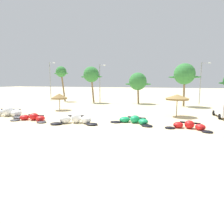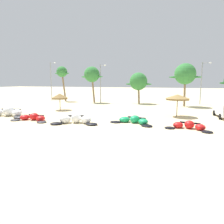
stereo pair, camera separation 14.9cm
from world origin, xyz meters
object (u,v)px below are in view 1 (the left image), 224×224
kite_center (134,120)px  lamppost_west_center (100,82)px  kite_right_of_center (189,126)px  lamppost_west (51,79)px  kite_far_left (6,113)px  beach_umbrella_middle (177,97)px  palm_leftmost (61,73)px  beach_umbrella_near_van (59,96)px  kite_left (32,118)px  palm_left_of_gap (138,82)px  palm_center_left (185,74)px  kite_left_of_center (76,119)px  lamppost_east_center (201,81)px  palm_left (91,75)px

kite_center → lamppost_west_center: size_ratio=0.63×
kite_right_of_center → lamppost_west: (-30.29, 21.84, 4.71)m
kite_center → lamppost_west_center: 22.75m
kite_far_left → beach_umbrella_middle: (21.06, 6.90, 2.02)m
palm_leftmost → beach_umbrella_near_van: bearing=-59.9°
kite_left → palm_left_of_gap: 24.03m
kite_left → lamppost_west_center: 21.81m
palm_center_left → beach_umbrella_middle: bearing=-94.8°
kite_right_of_center → lamppost_west_center: size_ratio=0.56×
kite_left → palm_left_of_gap: bearing=69.9°
kite_left_of_center → palm_center_left: palm_center_left is taller
kite_right_of_center → lamppost_east_center: lamppost_east_center is taller
kite_center → palm_left: bearing=125.1°
lamppost_west → lamppost_west_center: (13.31, -1.55, -0.51)m
kite_center → lamppost_west_center: bearing=120.5°
beach_umbrella_near_van → palm_left: palm_left is taller
beach_umbrella_near_van → palm_center_left: size_ratio=0.34×
kite_left_of_center → lamppost_west: 29.86m
kite_right_of_center → kite_left_of_center: bearing=-175.0°
beach_umbrella_middle → lamppost_west_center: lamppost_west_center is taller
kite_left_of_center → kite_right_of_center: kite_left_of_center is taller
palm_leftmost → palm_left_of_gap: 17.71m
beach_umbrella_middle → lamppost_west_center: bearing=140.0°
kite_center → palm_leftmost: palm_leftmost is taller
lamppost_west_center → palm_leftmost: bearing=177.0°
lamppost_east_center → kite_left_of_center: bearing=-120.8°
lamppost_west → lamppost_east_center: bearing=3.2°
beach_umbrella_near_van → lamppost_east_center: bearing=36.0°
beach_umbrella_middle → palm_center_left: bearing=85.2°
lamppost_west → beach_umbrella_middle: bearing=-27.0°
kite_center → palm_left: 23.76m
kite_right_of_center → palm_center_left: 19.84m
palm_left_of_gap → lamppost_west_center: 7.93m
kite_center → palm_left_of_gap: (-3.48, 20.10, 4.16)m
kite_right_of_center → palm_left: (-18.88, 19.93, 5.62)m
palm_left_of_gap → lamppost_east_center: (12.19, 2.56, 0.16)m
kite_far_left → lamppost_west: (-8.00, 21.68, 4.52)m
kite_left → palm_leftmost: 24.66m
kite_right_of_center → kite_left: bearing=-176.3°
kite_far_left → beach_umbrella_middle: bearing=18.1°
kite_far_left → palm_leftmost: palm_leftmost is taller
beach_umbrella_middle → lamppost_west: lamppost_west is taller
kite_far_left → beach_umbrella_middle: beach_umbrella_middle is taller
kite_center → lamppost_west_center: lamppost_west_center is taller
lamppost_east_center → lamppost_west_center: bearing=-170.4°
kite_left → kite_left_of_center: 5.59m
palm_center_left → palm_left: bearing=177.3°
palm_left → lamppost_west_center: size_ratio=0.95×
beach_umbrella_near_van → palm_left_of_gap: size_ratio=0.42×
beach_umbrella_middle → kite_left: bearing=-153.0°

